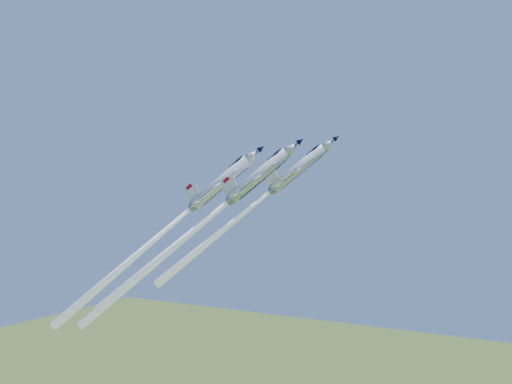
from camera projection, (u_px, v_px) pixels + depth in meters
The scene contains 4 objects.
jet_lead at pixel (246, 211), 102.81m from camera, with size 34.06×11.01×31.27m.
jet_left at pixel (184, 240), 110.52m from camera, with size 44.60×13.76×41.74m.
jet_right at pixel (197, 227), 98.77m from camera, with size 38.21×12.23×35.23m.
jet_slot at pixel (155, 239), 106.37m from camera, with size 43.41×13.71×40.25m.
Camera 1 is at (48.64, -86.14, 95.11)m, focal length 40.00 mm.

